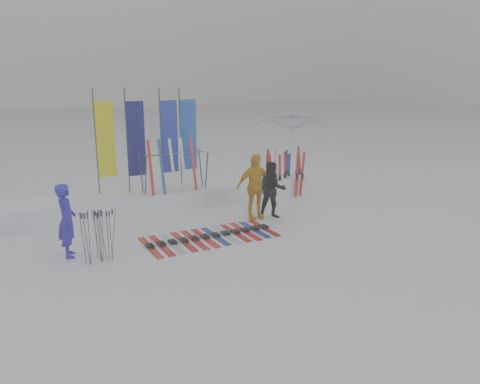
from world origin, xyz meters
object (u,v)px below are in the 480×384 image
tent_canopy (292,149)px  ski_rack (174,166)px  person_yellow (255,187)px  ski_row (210,236)px  person_blue (67,221)px  person_black (272,190)px

tent_canopy → ski_rack: tent_canopy is taller
person_yellow → ski_row: bearing=-149.2°
person_yellow → ski_rack: person_yellow is taller
ski_row → ski_rack: (0.18, 3.07, 1.35)m
tent_canopy → person_blue: bearing=-156.4°
ski_rack → person_yellow: bearing=-51.0°
ski_row → tent_canopy: bearing=37.9°
ski_rack → tent_canopy: bearing=12.2°
person_yellow → tent_canopy: 4.80m
person_yellow → ski_row: size_ratio=0.57×
person_black → ski_row: bearing=-139.4°
tent_canopy → person_yellow: bearing=-137.2°
person_blue → person_black: bearing=-80.6°
tent_canopy → ski_row: bearing=-142.1°
person_blue → ski_rack: 4.59m
ski_row → ski_rack: size_ratio=1.69×
person_black → tent_canopy: 4.62m
ski_rack → person_black: bearing=-46.5°
ski_row → person_blue: bearing=174.4°
person_black → tent_canopy: bearing=71.7°
tent_canopy → ski_rack: bearing=-167.8°
person_blue → ski_rack: ski_rack is taller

